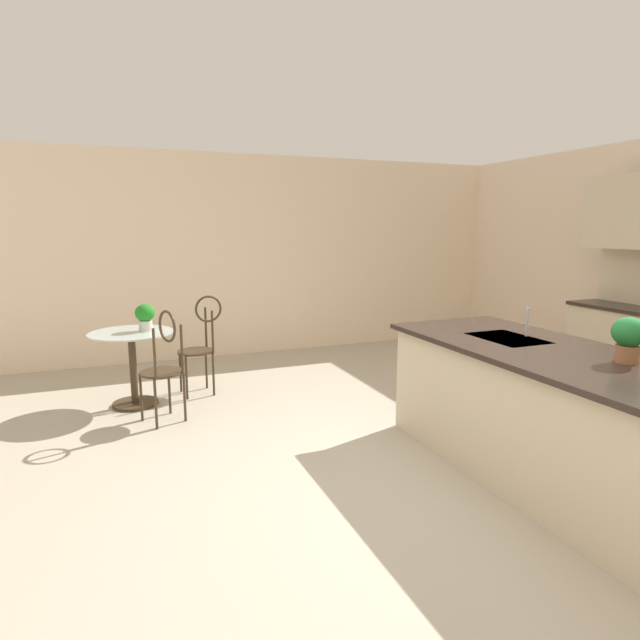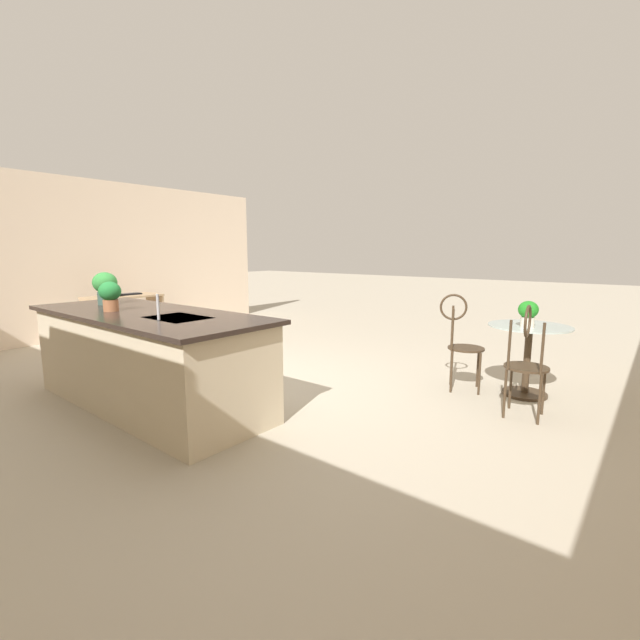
{
  "view_description": "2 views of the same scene",
  "coord_description": "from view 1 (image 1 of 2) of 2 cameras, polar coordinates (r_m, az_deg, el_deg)",
  "views": [
    {
      "loc": [
        2.81,
        -1.89,
        1.75
      ],
      "look_at": [
        -1.48,
        -0.18,
        0.92
      ],
      "focal_mm": 29.37,
      "sensor_mm": 36.0,
      "label": 1
    },
    {
      "loc": [
        -3.52,
        2.92,
        1.49
      ],
      "look_at": [
        -0.93,
        -0.28,
        0.82
      ],
      "focal_mm": 23.97,
      "sensor_mm": 36.0,
      "label": 2
    }
  ],
  "objects": [
    {
      "name": "ground_plane",
      "position": [
        3.81,
        11.4,
        -17.35
      ],
      "size": [
        40.0,
        40.0,
        0.0
      ],
      "primitive_type": "plane",
      "color": "#B2A893"
    },
    {
      "name": "chair_by_island",
      "position": [
        4.85,
        -16.64,
        -4.32
      ],
      "size": [
        0.52,
        0.5,
        1.04
      ],
      "color": "#3D2D1E",
      "rests_on": "ground"
    },
    {
      "name": "sink_faucet",
      "position": [
        4.29,
        21.64,
        -0.21
      ],
      "size": [
        0.02,
        0.02,
        0.22
      ],
      "primitive_type": "cylinder",
      "color": "#B2B5BA",
      "rests_on": "kitchen_island"
    },
    {
      "name": "kitchen_island",
      "position": [
        3.94,
        24.68,
        -9.86
      ],
      "size": [
        2.8,
        1.06,
        0.92
      ],
      "color": "beige",
      "rests_on": "ground"
    },
    {
      "name": "wall_left_window",
      "position": [
        7.33,
        -6.76,
        6.94
      ],
      "size": [
        0.12,
        7.8,
        2.7
      ],
      "primitive_type": "cube",
      "color": "beige",
      "rests_on": "ground"
    },
    {
      "name": "chair_near_window",
      "position": [
        5.63,
        -12.85,
        -2.17
      ],
      "size": [
        0.41,
        0.5,
        1.04
      ],
      "color": "#3D2D1E",
      "rests_on": "ground"
    },
    {
      "name": "potted_plant_counter_near",
      "position": [
        3.72,
        30.6,
        -1.58
      ],
      "size": [
        0.2,
        0.2,
        0.28
      ],
      "color": "#9E603D",
      "rests_on": "kitchen_island"
    },
    {
      "name": "bistro_table",
      "position": [
        5.46,
        -19.72,
        -4.26
      ],
      "size": [
        0.8,
        0.8,
        0.74
      ],
      "color": "#3D2D1E",
      "rests_on": "ground"
    },
    {
      "name": "potted_plant_on_table",
      "position": [
        5.38,
        -18.52,
        0.45
      ],
      "size": [
        0.19,
        0.19,
        0.27
      ],
      "color": "beige",
      "rests_on": "bistro_table"
    }
  ]
}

